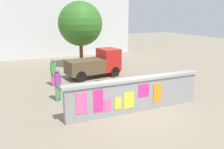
# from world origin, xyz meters

# --- Properties ---
(ground) EXTENTS (60.00, 60.00, 0.00)m
(ground) POSITION_xyz_m (0.00, 8.00, 0.00)
(ground) COLOR gray
(poster_wall) EXTENTS (6.49, 0.42, 1.51)m
(poster_wall) POSITION_xyz_m (-0.01, -0.00, 0.78)
(poster_wall) COLOR gray
(poster_wall) RESTS_ON ground
(auto_rickshaw_truck) EXTENTS (3.76, 1.93, 1.85)m
(auto_rickshaw_truck) POSITION_xyz_m (0.48, 6.24, 0.90)
(auto_rickshaw_truck) COLOR black
(auto_rickshaw_truck) RESTS_ON ground
(motorcycle) EXTENTS (1.87, 0.68, 0.87)m
(motorcycle) POSITION_xyz_m (-0.52, 2.45, 0.46)
(motorcycle) COLOR black
(motorcycle) RESTS_ON ground
(bicycle_near) EXTENTS (1.66, 0.58, 0.95)m
(bicycle_near) POSITION_xyz_m (1.48, 1.93, 0.36)
(bicycle_near) COLOR black
(bicycle_near) RESTS_ON ground
(person_walking) EXTENTS (0.44, 0.44, 1.62)m
(person_walking) POSITION_xyz_m (-2.83, 2.64, 0.99)
(person_walking) COLOR #3F994C
(person_walking) RESTS_ON ground
(person_bystander) EXTENTS (0.36, 0.36, 1.62)m
(person_bystander) POSITION_xyz_m (-2.54, 5.26, 0.99)
(person_bystander) COLOR #D83F72
(person_bystander) RESTS_ON ground
(tree_roadside) EXTENTS (3.43, 3.43, 5.13)m
(tree_roadside) POSITION_xyz_m (0.51, 9.64, 3.40)
(tree_roadside) COLOR brown
(tree_roadside) RESTS_ON ground
(building_background) EXTENTS (13.38, 5.33, 9.24)m
(building_background) POSITION_xyz_m (0.98, 17.42, 4.64)
(building_background) COLOR silver
(building_background) RESTS_ON ground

